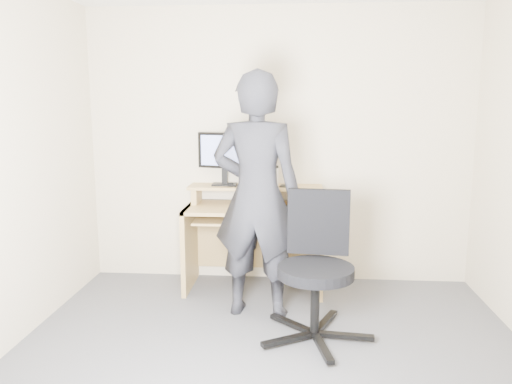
# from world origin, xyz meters

# --- Properties ---
(ground) EXTENTS (3.50, 3.50, 0.00)m
(ground) POSITION_xyz_m (0.00, 0.00, 0.00)
(ground) COLOR #55565A
(ground) RESTS_ON ground
(back_wall) EXTENTS (3.50, 0.02, 2.50)m
(back_wall) POSITION_xyz_m (0.00, 1.75, 1.25)
(back_wall) COLOR #C2B69A
(back_wall) RESTS_ON ground
(desk) EXTENTS (1.20, 0.60, 0.91)m
(desk) POSITION_xyz_m (-0.20, 1.53, 0.55)
(desk) COLOR tan
(desk) RESTS_ON ground
(monitor) EXTENTS (0.49, 0.17, 0.48)m
(monitor) POSITION_xyz_m (-0.48, 1.60, 1.19)
(monitor) COLOR black
(monitor) RESTS_ON desk
(external_drive) EXTENTS (0.07, 0.13, 0.20)m
(external_drive) POSITION_xyz_m (-0.19, 1.63, 1.01)
(external_drive) COLOR black
(external_drive) RESTS_ON desk
(travel_mug) EXTENTS (0.08, 0.08, 0.17)m
(travel_mug) POSITION_xyz_m (-0.03, 1.58, 0.99)
(travel_mug) COLOR silver
(travel_mug) RESTS_ON desk
(smartphone) EXTENTS (0.09, 0.14, 0.01)m
(smartphone) POSITION_xyz_m (0.06, 1.58, 0.92)
(smartphone) COLOR black
(smartphone) RESTS_ON desk
(charger) EXTENTS (0.05, 0.04, 0.03)m
(charger) POSITION_xyz_m (-0.42, 1.53, 0.93)
(charger) COLOR black
(charger) RESTS_ON desk
(headphones) EXTENTS (0.18, 0.18, 0.06)m
(headphones) POSITION_xyz_m (-0.28, 1.64, 0.92)
(headphones) COLOR silver
(headphones) RESTS_ON desk
(keyboard) EXTENTS (0.47, 0.21, 0.03)m
(keyboard) POSITION_xyz_m (-0.17, 1.36, 0.67)
(keyboard) COLOR black
(keyboard) RESTS_ON desk
(mouse) EXTENTS (0.11, 0.09, 0.04)m
(mouse) POSITION_xyz_m (0.10, 1.35, 0.77)
(mouse) COLOR black
(mouse) RESTS_ON desk
(office_chair) EXTENTS (0.78, 0.80, 1.01)m
(office_chair) POSITION_xyz_m (0.31, 0.57, 0.55)
(office_chair) COLOR black
(office_chair) RESTS_ON ground
(person) EXTENTS (0.75, 0.55, 1.89)m
(person) POSITION_xyz_m (-0.14, 0.90, 0.94)
(person) COLOR black
(person) RESTS_ON ground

